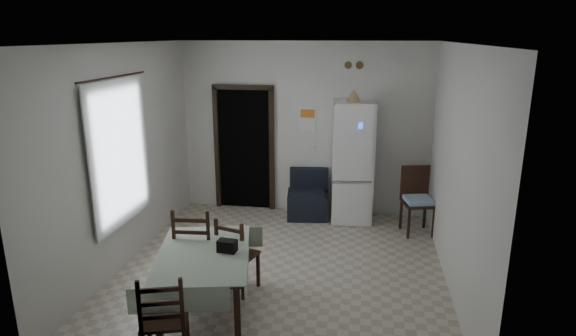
{
  "coord_description": "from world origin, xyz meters",
  "views": [
    {
      "loc": [
        1.01,
        -5.69,
        3.01
      ],
      "look_at": [
        0.0,
        0.5,
        1.25
      ],
      "focal_mm": 30.0,
      "sensor_mm": 36.0,
      "label": 1
    }
  ],
  "objects_px": {
    "fridge": "(353,162)",
    "dining_chair_far_right": "(238,254)",
    "corner_chair": "(418,202)",
    "dining_chair_near_head": "(165,318)",
    "dining_chair_far_left": "(197,248)",
    "dining_table": "(205,285)",
    "navy_seat": "(307,194)"
  },
  "relations": [
    {
      "from": "dining_chair_far_left",
      "to": "dining_chair_near_head",
      "type": "distance_m",
      "value": 1.37
    },
    {
      "from": "dining_chair_far_left",
      "to": "fridge",
      "type": "bearing_deg",
      "value": -128.42
    },
    {
      "from": "dining_table",
      "to": "dining_chair_near_head",
      "type": "bearing_deg",
      "value": -109.09
    },
    {
      "from": "dining_chair_far_right",
      "to": "dining_chair_near_head",
      "type": "bearing_deg",
      "value": 95.56
    },
    {
      "from": "fridge",
      "to": "dining_chair_far_left",
      "type": "bearing_deg",
      "value": -129.11
    },
    {
      "from": "dining_chair_far_left",
      "to": "dining_chair_far_right",
      "type": "distance_m",
      "value": 0.49
    },
    {
      "from": "corner_chair",
      "to": "dining_chair_near_head",
      "type": "xyz_separation_m",
      "value": [
        -2.6,
        -3.56,
        -0.03
      ]
    },
    {
      "from": "dining_table",
      "to": "dining_chair_near_head",
      "type": "relative_size",
      "value": 1.47
    },
    {
      "from": "fridge",
      "to": "navy_seat",
      "type": "relative_size",
      "value": 2.49
    },
    {
      "from": "dining_table",
      "to": "dining_chair_far_left",
      "type": "xyz_separation_m",
      "value": [
        -0.27,
        0.52,
        0.17
      ]
    },
    {
      "from": "fridge",
      "to": "dining_chair_near_head",
      "type": "bearing_deg",
      "value": -117.0
    },
    {
      "from": "navy_seat",
      "to": "dining_chair_near_head",
      "type": "relative_size",
      "value": 0.81
    },
    {
      "from": "dining_chair_far_left",
      "to": "dining_chair_far_right",
      "type": "relative_size",
      "value": 1.15
    },
    {
      "from": "navy_seat",
      "to": "corner_chair",
      "type": "distance_m",
      "value": 1.82
    },
    {
      "from": "navy_seat",
      "to": "dining_chair_far_right",
      "type": "height_order",
      "value": "dining_chair_far_right"
    },
    {
      "from": "dining_table",
      "to": "dining_chair_far_right",
      "type": "height_order",
      "value": "dining_chair_far_right"
    },
    {
      "from": "fridge",
      "to": "navy_seat",
      "type": "bearing_deg",
      "value": 174.49
    },
    {
      "from": "fridge",
      "to": "dining_table",
      "type": "relative_size",
      "value": 1.37
    },
    {
      "from": "corner_chair",
      "to": "dining_chair_far_right",
      "type": "height_order",
      "value": "corner_chair"
    },
    {
      "from": "navy_seat",
      "to": "dining_chair_far_right",
      "type": "xyz_separation_m",
      "value": [
        -0.52,
        -2.54,
        0.08
      ]
    },
    {
      "from": "dining_chair_far_left",
      "to": "dining_chair_near_head",
      "type": "bearing_deg",
      "value": 92.44
    },
    {
      "from": "dining_table",
      "to": "dining_chair_near_head",
      "type": "xyz_separation_m",
      "value": [
        -0.1,
        -0.84,
        0.11
      ]
    },
    {
      "from": "corner_chair",
      "to": "dining_chair_near_head",
      "type": "distance_m",
      "value": 4.4
    },
    {
      "from": "corner_chair",
      "to": "dining_chair_far_left",
      "type": "relative_size",
      "value": 0.95
    },
    {
      "from": "fridge",
      "to": "dining_chair_far_right",
      "type": "xyz_separation_m",
      "value": [
        -1.26,
        -2.54,
        -0.52
      ]
    },
    {
      "from": "corner_chair",
      "to": "dining_chair_far_right",
      "type": "xyz_separation_m",
      "value": [
        -2.29,
        -2.12,
        -0.05
      ]
    },
    {
      "from": "dining_table",
      "to": "dining_chair_far_right",
      "type": "bearing_deg",
      "value": 57.99
    },
    {
      "from": "corner_chair",
      "to": "dining_chair_near_head",
      "type": "bearing_deg",
      "value": -139.98
    },
    {
      "from": "dining_table",
      "to": "dining_chair_near_head",
      "type": "height_order",
      "value": "dining_chair_near_head"
    },
    {
      "from": "dining_chair_near_head",
      "to": "corner_chair",
      "type": "bearing_deg",
      "value": -143.54
    },
    {
      "from": "fridge",
      "to": "dining_table",
      "type": "distance_m",
      "value": 3.52
    },
    {
      "from": "dining_chair_far_right",
      "to": "fridge",
      "type": "bearing_deg",
      "value": -98.77
    }
  ]
}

